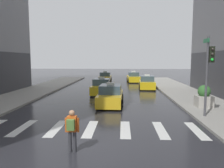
{
  "coord_description": "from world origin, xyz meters",
  "views": [
    {
      "loc": [
        1.64,
        -7.73,
        3.54
      ],
      "look_at": [
        0.87,
        8.0,
        1.79
      ],
      "focal_mm": 34.41,
      "sensor_mm": 36.0,
      "label": 1
    }
  ],
  "objects_px": {
    "taxi_fifth": "(133,78)",
    "pedestrian_with_backpack": "(72,128)",
    "taxi_lead": "(111,96)",
    "taxi_second": "(102,87)",
    "traffic_light_pole": "(209,65)",
    "taxi_third": "(147,83)",
    "planter_near_corner": "(204,97)",
    "taxi_fourth": "(105,78)"
  },
  "relations": [
    {
      "from": "taxi_fifth",
      "to": "pedestrian_with_backpack",
      "type": "xyz_separation_m",
      "value": [
        -3.69,
        -26.96,
        0.25
      ]
    },
    {
      "from": "taxi_lead",
      "to": "taxi_second",
      "type": "xyz_separation_m",
      "value": [
        -1.25,
        5.61,
        0.0
      ]
    },
    {
      "from": "traffic_light_pole",
      "to": "taxi_lead",
      "type": "xyz_separation_m",
      "value": [
        -6.06,
        3.61,
        -2.53
      ]
    },
    {
      "from": "traffic_light_pole",
      "to": "taxi_third",
      "type": "height_order",
      "value": "traffic_light_pole"
    },
    {
      "from": "taxi_third",
      "to": "taxi_fifth",
      "type": "relative_size",
      "value": 1.0
    },
    {
      "from": "taxi_fifth",
      "to": "pedestrian_with_backpack",
      "type": "relative_size",
      "value": 2.8
    },
    {
      "from": "traffic_light_pole",
      "to": "planter_near_corner",
      "type": "height_order",
      "value": "traffic_light_pole"
    },
    {
      "from": "taxi_fourth",
      "to": "taxi_second",
      "type": "bearing_deg",
      "value": -87.14
    },
    {
      "from": "taxi_lead",
      "to": "traffic_light_pole",
      "type": "bearing_deg",
      "value": -30.74
    },
    {
      "from": "taxi_second",
      "to": "taxi_third",
      "type": "xyz_separation_m",
      "value": [
        5.21,
        4.36,
        0.0
      ]
    },
    {
      "from": "taxi_third",
      "to": "planter_near_corner",
      "type": "bearing_deg",
      "value": -75.11
    },
    {
      "from": "taxi_second",
      "to": "planter_near_corner",
      "type": "height_order",
      "value": "taxi_second"
    },
    {
      "from": "taxi_third",
      "to": "pedestrian_with_backpack",
      "type": "bearing_deg",
      "value": -104.79
    },
    {
      "from": "taxi_second",
      "to": "taxi_third",
      "type": "relative_size",
      "value": 0.99
    },
    {
      "from": "taxi_fifth",
      "to": "planter_near_corner",
      "type": "relative_size",
      "value": 2.89
    },
    {
      "from": "taxi_second",
      "to": "traffic_light_pole",
      "type": "bearing_deg",
      "value": -51.57
    },
    {
      "from": "traffic_light_pole",
      "to": "taxi_second",
      "type": "xyz_separation_m",
      "value": [
        -7.31,
        9.21,
        -2.53
      ]
    },
    {
      "from": "traffic_light_pole",
      "to": "taxi_lead",
      "type": "relative_size",
      "value": 1.05
    },
    {
      "from": "taxi_third",
      "to": "planter_near_corner",
      "type": "relative_size",
      "value": 2.89
    },
    {
      "from": "taxi_lead",
      "to": "taxi_second",
      "type": "height_order",
      "value": "same"
    },
    {
      "from": "taxi_second",
      "to": "taxi_fifth",
      "type": "xyz_separation_m",
      "value": [
        3.95,
        12.55,
        0.0
      ]
    },
    {
      "from": "taxi_third",
      "to": "taxi_fourth",
      "type": "relative_size",
      "value": 1.02
    },
    {
      "from": "pedestrian_with_backpack",
      "to": "planter_near_corner",
      "type": "height_order",
      "value": "planter_near_corner"
    },
    {
      "from": "taxi_lead",
      "to": "taxi_second",
      "type": "distance_m",
      "value": 5.74
    },
    {
      "from": "taxi_fifth",
      "to": "taxi_fourth",
      "type": "bearing_deg",
      "value": -176.22
    },
    {
      "from": "taxi_lead",
      "to": "taxi_third",
      "type": "distance_m",
      "value": 10.73
    },
    {
      "from": "taxi_fourth",
      "to": "taxi_lead",
      "type": "bearing_deg",
      "value": -84.06
    },
    {
      "from": "taxi_fourth",
      "to": "taxi_fifth",
      "type": "bearing_deg",
      "value": 3.78
    },
    {
      "from": "taxi_fourth",
      "to": "traffic_light_pole",
      "type": "bearing_deg",
      "value": -69.74
    },
    {
      "from": "traffic_light_pole",
      "to": "taxi_second",
      "type": "relative_size",
      "value": 1.05
    },
    {
      "from": "pedestrian_with_backpack",
      "to": "taxi_fifth",
      "type": "bearing_deg",
      "value": 82.21
    },
    {
      "from": "taxi_third",
      "to": "planter_near_corner",
      "type": "xyz_separation_m",
      "value": [
        2.9,
        -10.91,
        0.15
      ]
    },
    {
      "from": "taxi_fifth",
      "to": "planter_near_corner",
      "type": "xyz_separation_m",
      "value": [
        4.17,
        -19.1,
        0.15
      ]
    },
    {
      "from": "taxi_lead",
      "to": "taxi_third",
      "type": "xyz_separation_m",
      "value": [
        3.97,
        9.97,
        0.0
      ]
    },
    {
      "from": "taxi_lead",
      "to": "taxi_fourth",
      "type": "distance_m",
      "value": 17.95
    },
    {
      "from": "taxi_fourth",
      "to": "taxi_third",
      "type": "bearing_deg",
      "value": -53.54
    },
    {
      "from": "planter_near_corner",
      "to": "taxi_fifth",
      "type": "bearing_deg",
      "value": 102.32
    },
    {
      "from": "taxi_lead",
      "to": "taxi_third",
      "type": "bearing_deg",
      "value": 68.3
    },
    {
      "from": "taxi_second",
      "to": "taxi_third",
      "type": "bearing_deg",
      "value": 39.93
    },
    {
      "from": "pedestrian_with_backpack",
      "to": "taxi_third",
      "type": "bearing_deg",
      "value": 75.21
    },
    {
      "from": "traffic_light_pole",
      "to": "taxi_fifth",
      "type": "relative_size",
      "value": 1.04
    },
    {
      "from": "traffic_light_pole",
      "to": "taxi_fourth",
      "type": "relative_size",
      "value": 1.05
    }
  ]
}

